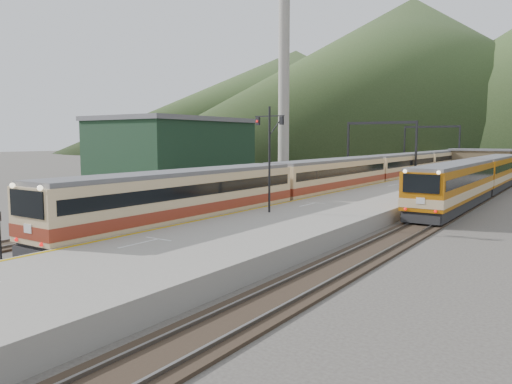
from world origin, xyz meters
The scene contains 16 objects.
track_main centered at (0.00, 40.00, 0.07)m, with size 2.60×200.00×0.23m.
track_far centered at (-5.00, 40.00, 0.07)m, with size 2.60×200.00×0.23m.
track_second centered at (11.50, 40.00, 0.07)m, with size 2.60×200.00×0.23m.
platform centered at (5.60, 38.00, 0.50)m, with size 8.00×100.00×1.00m, color gray.
gantry_near centered at (-2.85, 55.00, 5.59)m, with size 9.55×0.25×8.00m.
gantry_far centered at (-2.85, 80.00, 5.59)m, with size 9.55×0.25×8.00m.
warehouse centered at (-28.00, 42.00, 4.32)m, with size 14.50×20.50×8.60m.
smokestack centered at (-22.00, 62.00, 15.00)m, with size 1.80×1.80×30.00m, color #9E998E.
station_shed centered at (5.60, 78.00, 2.57)m, with size 9.40×4.40×3.10m.
hill_a centered at (-40.00, 190.00, 30.00)m, with size 180.00×180.00×60.00m, color #2E411E.
hill_d centered at (-120.00, 240.00, 27.50)m, with size 200.00×200.00×55.00m, color #2E411E.
main_train centered at (0.00, 44.55, 2.08)m, with size 3.03×82.94×3.70m.
second_train centered at (11.50, 41.98, 1.95)m, with size 2.82×38.46×3.45m.
signal_mast centered at (3.50, 17.34, 5.08)m, with size 2.20×0.26×6.68m.
short_signal_b centered at (-2.16, 30.04, 1.46)m, with size 0.26×0.23×2.27m.
short_signal_c centered at (-7.22, 22.09, 1.46)m, with size 0.23×0.17×2.27m.
Camera 1 is at (20.35, -9.27, 5.63)m, focal length 35.00 mm.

